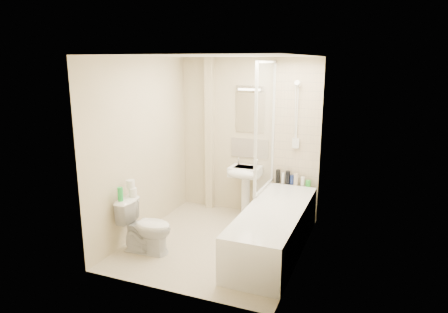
% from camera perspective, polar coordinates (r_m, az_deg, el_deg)
% --- Properties ---
extents(floor, '(2.50, 2.50, 0.00)m').
position_cam_1_polar(floor, '(5.41, -1.01, -12.15)').
color(floor, beige).
rests_on(floor, ground).
extents(wall_back, '(2.20, 0.02, 2.40)m').
position_cam_1_polar(wall_back, '(6.16, 3.47, 2.78)').
color(wall_back, beige).
rests_on(wall_back, ground).
extents(wall_left, '(0.02, 2.50, 2.40)m').
position_cam_1_polar(wall_left, '(5.52, -11.65, 1.29)').
color(wall_left, beige).
rests_on(wall_left, ground).
extents(wall_right, '(0.02, 2.50, 2.40)m').
position_cam_1_polar(wall_right, '(4.70, 11.37, -0.82)').
color(wall_right, beige).
rests_on(wall_right, ground).
extents(ceiling, '(2.20, 2.50, 0.02)m').
position_cam_1_polar(ceiling, '(4.88, -1.13, 14.18)').
color(ceiling, white).
rests_on(ceiling, wall_back).
extents(tile_back, '(0.70, 0.01, 1.75)m').
position_cam_1_polar(tile_back, '(5.92, 10.39, 4.36)').
color(tile_back, beige).
rests_on(tile_back, wall_back).
extents(tile_right, '(0.01, 2.10, 1.75)m').
position_cam_1_polar(tile_right, '(4.73, 11.52, 2.05)').
color(tile_right, beige).
rests_on(tile_right, wall_right).
extents(pipe_boxing, '(0.12, 0.12, 2.40)m').
position_cam_1_polar(pipe_boxing, '(6.32, -2.05, 3.08)').
color(pipe_boxing, beige).
rests_on(pipe_boxing, ground).
extents(splashback, '(0.60, 0.02, 0.30)m').
position_cam_1_polar(splashback, '(6.17, 3.67, 1.20)').
color(splashback, beige).
rests_on(splashback, wall_back).
extents(mirror, '(0.46, 0.01, 0.60)m').
position_cam_1_polar(mirror, '(6.08, 3.74, 6.27)').
color(mirror, white).
rests_on(mirror, wall_back).
extents(strip_light, '(0.42, 0.07, 0.07)m').
position_cam_1_polar(strip_light, '(6.02, 3.73, 9.74)').
color(strip_light, silver).
rests_on(strip_light, wall_back).
extents(bathtub, '(0.70, 2.10, 0.55)m').
position_cam_1_polar(bathtub, '(5.14, 7.16, -10.17)').
color(bathtub, white).
rests_on(bathtub, ground).
extents(shower_screen, '(0.04, 0.92, 1.80)m').
position_cam_1_polar(shower_screen, '(5.57, 5.94, 4.22)').
color(shower_screen, white).
rests_on(shower_screen, bathtub).
extents(shower_fixture, '(0.10, 0.16, 0.99)m').
position_cam_1_polar(shower_fixture, '(5.86, 10.33, 5.47)').
color(shower_fixture, white).
rests_on(shower_fixture, wall_back).
extents(pedestal_sink, '(0.46, 0.44, 0.89)m').
position_cam_1_polar(pedestal_sink, '(6.06, 2.94, -2.98)').
color(pedestal_sink, white).
rests_on(pedestal_sink, ground).
extents(bottle_black_a, '(0.07, 0.07, 0.20)m').
position_cam_1_polar(bottle_black_a, '(6.06, 7.72, -2.83)').
color(bottle_black_a, black).
rests_on(bottle_black_a, bathtub).
extents(bottle_white_a, '(0.05, 0.05, 0.16)m').
position_cam_1_polar(bottle_white_a, '(6.05, 8.42, -3.07)').
color(bottle_white_a, white).
rests_on(bottle_white_a, bathtub).
extents(bottle_black_b, '(0.07, 0.07, 0.20)m').
position_cam_1_polar(bottle_black_b, '(6.03, 9.09, -2.98)').
color(bottle_black_b, black).
rests_on(bottle_black_b, bathtub).
extents(bottle_blue, '(0.06, 0.06, 0.14)m').
position_cam_1_polar(bottle_blue, '(6.02, 9.68, -3.30)').
color(bottle_blue, navy).
rests_on(bottle_blue, bathtub).
extents(bottle_cream, '(0.07, 0.07, 0.17)m').
position_cam_1_polar(bottle_cream, '(6.01, 10.25, -3.24)').
color(bottle_cream, beige).
rests_on(bottle_cream, bathtub).
extents(bottle_white_b, '(0.06, 0.06, 0.13)m').
position_cam_1_polar(bottle_white_b, '(6.00, 11.19, -3.49)').
color(bottle_white_b, white).
rests_on(bottle_white_b, bathtub).
extents(bottle_green, '(0.07, 0.07, 0.09)m').
position_cam_1_polar(bottle_green, '(5.99, 11.94, -3.77)').
color(bottle_green, green).
rests_on(bottle_green, bathtub).
extents(toilet, '(0.44, 0.69, 0.67)m').
position_cam_1_polar(toilet, '(5.13, -11.08, -9.76)').
color(toilet, white).
rests_on(toilet, ground).
extents(toilet_roll_lower, '(0.10, 0.10, 0.11)m').
position_cam_1_polar(toilet_roll_lower, '(5.18, -12.90, -5.02)').
color(toilet_roll_lower, white).
rests_on(toilet_roll_lower, toilet).
extents(toilet_roll_upper, '(0.11, 0.11, 0.10)m').
position_cam_1_polar(toilet_roll_upper, '(5.17, -13.20, -3.85)').
color(toilet_roll_upper, white).
rests_on(toilet_roll_upper, toilet_roll_lower).
extents(green_bottle, '(0.07, 0.07, 0.17)m').
position_cam_1_polar(green_bottle, '(5.04, -14.59, -5.24)').
color(green_bottle, green).
rests_on(green_bottle, toilet).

